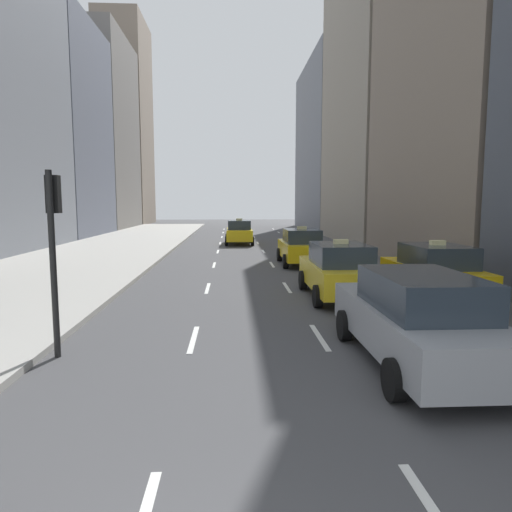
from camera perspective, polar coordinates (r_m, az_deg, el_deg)
The scene contains 10 objects.
sidewalk_left at distance 29.95m, azimuth -17.86°, elevation 0.78°, with size 8.00×66.00×0.15m, color #ADAAA3.
lane_markings at distance 25.06m, azimuth 1.41°, elevation -0.15°, with size 5.72×56.00×0.01m.
building_row_left at distance 40.89m, azimuth -25.71°, elevation 20.60°, with size 6.00×67.86×33.81m.
building_row_right at distance 30.90m, azimuth 20.63°, elevation 24.79°, with size 6.00×58.43×34.27m.
taxi_lead at distance 14.94m, azimuth 21.28°, elevation -1.89°, with size 2.02×4.40×1.87m.
taxi_second at distance 32.97m, azimuth -2.12°, elevation 3.01°, with size 2.02×4.40×1.87m.
taxi_third at distance 22.13m, azimuth 5.65°, elevation 1.18°, with size 2.02×4.40×1.87m.
taxi_fourth at distance 14.52m, azimuth 10.30°, elevation -1.77°, with size 2.02×4.40×1.87m.
sedan_black_near at distance 8.88m, azimuth 19.33°, elevation -7.37°, with size 2.02×4.96×1.75m.
traffic_light_pole at distance 9.54m, azimuth -24.00°, elevation 2.63°, with size 0.24×0.42×3.60m.
Camera 1 is at (0.65, -1.81, 2.99)m, focal length 32.00 mm.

